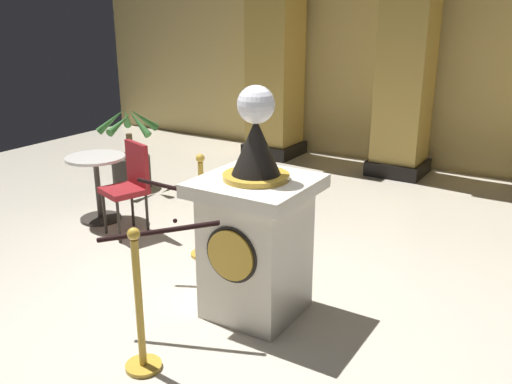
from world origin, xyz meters
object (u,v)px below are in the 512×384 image
Objects in this scene: pedestal_clock at (256,230)px; cafe_table at (97,179)px; stanchion_near at (202,222)px; stanchion_far at (140,322)px; potted_palm_left at (131,163)px; cafe_chair_red at (130,181)px.

cafe_table is at bearing 163.34° from pedestal_clock.
stanchion_near is at bearing -5.72° from cafe_table.
stanchion_near is 1.37× the size of cafe_table.
stanchion_far is 2.87m from cafe_table.
stanchion_near reaches higher than stanchion_far.
stanchion_far is 1.36× the size of cafe_table.
pedestal_clock is 3.57m from potted_palm_left.
stanchion_near reaches higher than cafe_table.
stanchion_far is 1.04× the size of cafe_chair_red.
cafe_chair_red is (0.57, -0.08, 0.10)m from cafe_table.
pedestal_clock reaches higher than stanchion_near.
pedestal_clock reaches higher than cafe_chair_red.
potted_palm_left is (-3.05, 1.82, -0.35)m from pedestal_clock.
stanchion_far is at bearing -44.82° from cafe_chair_red.
cafe_chair_red is (-1.69, 1.68, 0.23)m from stanchion_far.
cafe_table is at bearing 142.17° from stanchion_far.
stanchion_near is 1.00m from cafe_chair_red.
pedestal_clock is at bearing -31.81° from stanchion_near.
cafe_table is 0.76× the size of cafe_chair_red.
cafe_table is 0.59m from cafe_chair_red.
stanchion_far is (0.71, -1.60, -0.00)m from stanchion_near.
stanchion_far reaches higher than cafe_chair_red.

